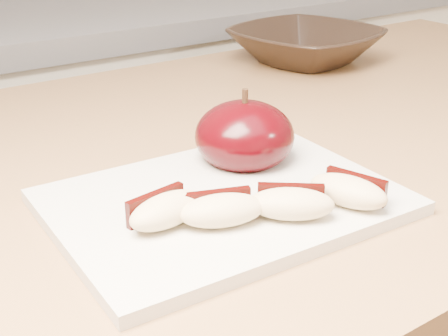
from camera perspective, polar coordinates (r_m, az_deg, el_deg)
cutting_board at (r=0.52m, az=0.00°, el=-3.10°), size 0.28×0.21×0.01m
apple_half at (r=0.57m, az=1.89°, el=2.95°), size 0.10×0.10×0.08m
apple_wedge_a at (r=0.47m, az=-5.36°, el=-3.80°), size 0.07×0.04×0.02m
apple_wedge_b at (r=0.47m, az=-0.24°, el=-3.82°), size 0.07×0.05×0.02m
apple_wedge_c at (r=0.48m, az=6.17°, el=-3.21°), size 0.07×0.07×0.02m
apple_wedge_d at (r=0.50m, az=11.37°, el=-2.03°), size 0.05×0.07×0.02m
bowl at (r=0.97m, az=7.44°, el=11.07°), size 0.25×0.25×0.05m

